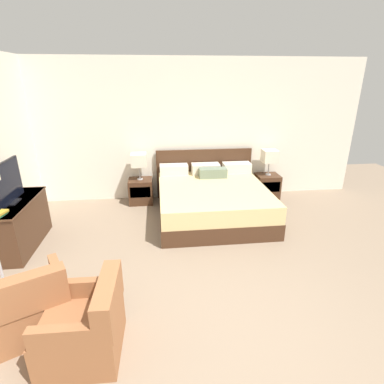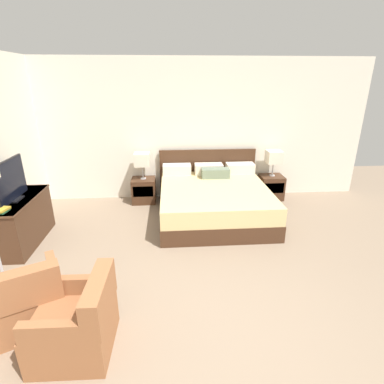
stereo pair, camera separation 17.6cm
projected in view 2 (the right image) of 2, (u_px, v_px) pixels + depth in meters
The scene contains 12 objects.
ground_plane at pixel (220, 343), 2.88m from camera, with size 11.72×11.72×0.00m, color #84705B.
wall_back at pixel (191, 131), 6.05m from camera, with size 7.17×0.06×2.79m, color silver.
bed at pixel (214, 200), 5.48m from camera, with size 1.99×2.09×1.02m.
nightstand_left at pixel (144, 190), 6.11m from camera, with size 0.47×0.42×0.50m.
nightstand_right at pixel (271, 187), 6.29m from camera, with size 0.47×0.42×0.50m.
table_lamp_left at pixel (142, 160), 5.88m from camera, with size 0.30×0.30×0.53m.
table_lamp_right at pixel (274, 157), 6.06m from camera, with size 0.30×0.30×0.53m.
dresser at pixel (21, 221), 4.52m from camera, with size 0.50×1.25×0.73m.
tv at pixel (11, 181), 4.25m from camera, with size 0.18×0.79×0.60m.
book_blue_cover at pixel (0, 209), 3.95m from camera, with size 0.20×0.18×0.03m, color gold.
armchair_by_window at pixel (26, 300), 3.03m from camera, with size 0.91×0.92×0.76m.
armchair_companion at pixel (78, 324), 2.74m from camera, with size 0.71×0.70×0.76m.
Camera 2 is at (-0.44, -2.15, 2.39)m, focal length 28.00 mm.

